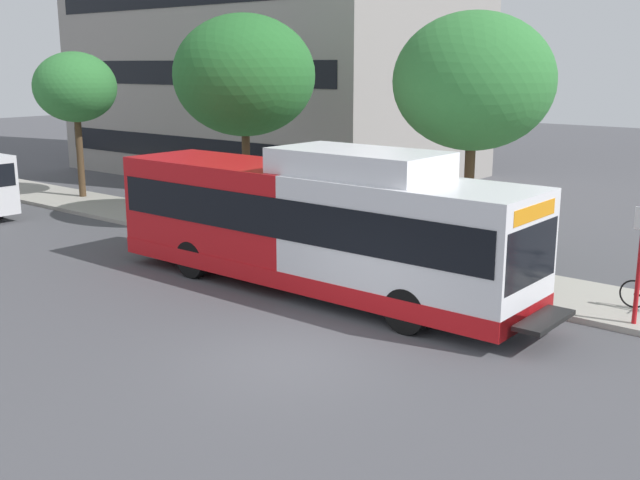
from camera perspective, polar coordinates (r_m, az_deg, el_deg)
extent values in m
plane|color=#4C4C51|center=(20.76, -18.80, -3.18)|extent=(120.00, 120.00, 0.00)
cube|color=#A8A399|center=(23.64, -1.67, -0.34)|extent=(3.00, 56.00, 0.14)
cube|color=white|center=(17.08, 6.77, -0.14)|extent=(2.54, 5.80, 2.73)
cube|color=red|center=(20.71, -6.84, 2.21)|extent=(2.54, 5.80, 2.73)
cube|color=red|center=(19.03, -0.68, -2.22)|extent=(2.57, 11.60, 0.44)
cube|color=black|center=(18.69, -0.69, 2.25)|extent=(2.58, 11.25, 0.96)
cube|color=black|center=(15.74, 15.57, -1.07)|extent=(2.34, 0.10, 1.24)
cube|color=orange|center=(15.55, 15.80, 2.04)|extent=(1.90, 0.08, 0.32)
cube|color=white|center=(17.60, 2.93, 5.84)|extent=(2.16, 4.06, 0.60)
cube|color=black|center=(15.95, 16.56, -5.81)|extent=(1.78, 0.60, 0.10)
cylinder|color=black|center=(16.13, 6.56, -5.31)|extent=(0.30, 1.00, 1.00)
cylinder|color=black|center=(17.98, 10.49, -3.50)|extent=(0.30, 1.00, 1.00)
cylinder|color=black|center=(20.44, -9.60, -1.44)|extent=(0.30, 1.00, 1.00)
cylinder|color=black|center=(21.94, -5.15, -0.30)|extent=(0.30, 1.00, 1.00)
cylinder|color=red|center=(17.33, 22.95, -1.75)|extent=(0.10, 0.10, 2.60)
torus|color=black|center=(18.68, 22.59, -3.78)|extent=(0.04, 0.66, 0.66)
cylinder|color=#4C3823|center=(21.16, 11.10, 2.68)|extent=(0.28, 0.28, 3.38)
ellipsoid|color=#337A38|center=(20.83, 11.50, 11.64)|extent=(4.29, 4.29, 3.64)
cylinder|color=#4C3823|center=(26.38, -5.56, 4.79)|extent=(0.28, 0.28, 3.27)
ellipsoid|color=#286B2D|center=(26.11, -5.73, 12.25)|extent=(4.78, 4.78, 4.06)
cylinder|color=#4C3823|center=(33.19, -17.63, 5.94)|extent=(0.28, 0.28, 3.27)
ellipsoid|color=#337A38|center=(32.99, -17.98, 10.92)|extent=(3.34, 3.34, 2.84)
cube|color=black|center=(40.19, -3.65, 7.61)|extent=(11.89, 18.03, 1.10)
cube|color=black|center=(40.01, -3.72, 12.54)|extent=(11.89, 18.03, 1.10)
cube|color=black|center=(40.12, -3.80, 17.47)|extent=(11.89, 18.03, 1.10)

